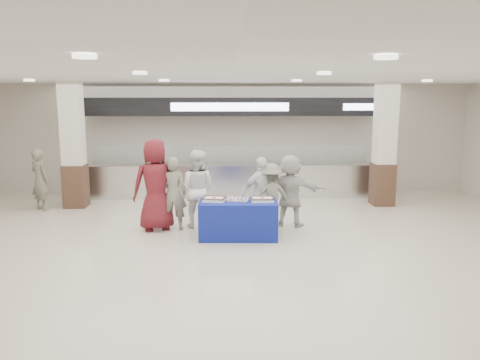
{
  "coord_description": "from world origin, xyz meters",
  "views": [
    {
      "loc": [
        -0.11,
        -7.79,
        2.75
      ],
      "look_at": [
        0.17,
        1.6,
        1.13
      ],
      "focal_mm": 35.0,
      "sensor_mm": 36.0,
      "label": 1
    }
  ],
  "objects_px": {
    "display_table": "(238,219)",
    "soldier_bg": "(40,179)",
    "sheet_cake_left": "(214,199)",
    "sheet_cake_right": "(262,199)",
    "chef_short": "(262,193)",
    "chef_tall": "(197,189)",
    "soldier_a": "(173,193)",
    "soldier_b": "(270,196)",
    "cupcake_tray": "(238,199)",
    "civilian_white": "(290,190)",
    "civilian_maroon": "(156,185)"
  },
  "relations": [
    {
      "from": "civilian_white",
      "to": "soldier_bg",
      "type": "bearing_deg",
      "value": 4.86
    },
    {
      "from": "display_table",
      "to": "civilian_white",
      "type": "height_order",
      "value": "civilian_white"
    },
    {
      "from": "sheet_cake_right",
      "to": "chef_short",
      "type": "height_order",
      "value": "chef_short"
    },
    {
      "from": "cupcake_tray",
      "to": "civilian_maroon",
      "type": "xyz_separation_m",
      "value": [
        -1.72,
        0.59,
        0.19
      ]
    },
    {
      "from": "soldier_a",
      "to": "sheet_cake_left",
      "type": "bearing_deg",
      "value": 145.8
    },
    {
      "from": "cupcake_tray",
      "to": "civilian_white",
      "type": "distance_m",
      "value": 1.43
    },
    {
      "from": "sheet_cake_right",
      "to": "cupcake_tray",
      "type": "bearing_deg",
      "value": 170.65
    },
    {
      "from": "soldier_a",
      "to": "civilian_maroon",
      "type": "bearing_deg",
      "value": 0.89
    },
    {
      "from": "sheet_cake_right",
      "to": "chef_short",
      "type": "distance_m",
      "value": 0.68
    },
    {
      "from": "sheet_cake_right",
      "to": "soldier_bg",
      "type": "bearing_deg",
      "value": 154.29
    },
    {
      "from": "display_table",
      "to": "soldier_b",
      "type": "xyz_separation_m",
      "value": [
        0.7,
        0.65,
        0.33
      ]
    },
    {
      "from": "soldier_a",
      "to": "soldier_b",
      "type": "bearing_deg",
      "value": -178.9
    },
    {
      "from": "civilian_white",
      "to": "soldier_a",
      "type": "bearing_deg",
      "value": 25.48
    },
    {
      "from": "civilian_maroon",
      "to": "soldier_a",
      "type": "relative_size",
      "value": 1.24
    },
    {
      "from": "display_table",
      "to": "chef_tall",
      "type": "height_order",
      "value": "chef_tall"
    },
    {
      "from": "civilian_maroon",
      "to": "soldier_bg",
      "type": "height_order",
      "value": "civilian_maroon"
    },
    {
      "from": "sheet_cake_left",
      "to": "sheet_cake_right",
      "type": "height_order",
      "value": "sheet_cake_right"
    },
    {
      "from": "display_table",
      "to": "soldier_bg",
      "type": "distance_m",
      "value": 5.54
    },
    {
      "from": "civilian_maroon",
      "to": "chef_tall",
      "type": "xyz_separation_m",
      "value": [
        0.85,
        0.2,
        -0.13
      ]
    },
    {
      "from": "display_table",
      "to": "soldier_a",
      "type": "height_order",
      "value": "soldier_a"
    },
    {
      "from": "civilian_maroon",
      "to": "chef_tall",
      "type": "distance_m",
      "value": 0.88
    },
    {
      "from": "display_table",
      "to": "sheet_cake_left",
      "type": "bearing_deg",
      "value": 179.92
    },
    {
      "from": "sheet_cake_left",
      "to": "cupcake_tray",
      "type": "bearing_deg",
      "value": 3.51
    },
    {
      "from": "civilian_maroon",
      "to": "soldier_a",
      "type": "bearing_deg",
      "value": 164.23
    },
    {
      "from": "sheet_cake_right",
      "to": "civilian_white",
      "type": "bearing_deg",
      "value": 52.72
    },
    {
      "from": "cupcake_tray",
      "to": "chef_tall",
      "type": "xyz_separation_m",
      "value": [
        -0.87,
        0.8,
        0.06
      ]
    },
    {
      "from": "sheet_cake_left",
      "to": "chef_short",
      "type": "xyz_separation_m",
      "value": [
        1.01,
        0.62,
        -0.02
      ]
    },
    {
      "from": "display_table",
      "to": "cupcake_tray",
      "type": "height_order",
      "value": "cupcake_tray"
    },
    {
      "from": "cupcake_tray",
      "to": "civilian_white",
      "type": "xyz_separation_m",
      "value": [
        1.17,
        0.81,
        0.01
      ]
    },
    {
      "from": "sheet_cake_right",
      "to": "soldier_a",
      "type": "xyz_separation_m",
      "value": [
        -1.85,
        0.67,
        -0.01
      ]
    },
    {
      "from": "soldier_a",
      "to": "chef_short",
      "type": "bearing_deg",
      "value": -179.11
    },
    {
      "from": "chef_tall",
      "to": "soldier_bg",
      "type": "xyz_separation_m",
      "value": [
        -4.02,
        1.71,
        -0.07
      ]
    },
    {
      "from": "chef_tall",
      "to": "soldier_b",
      "type": "xyz_separation_m",
      "value": [
        1.58,
        -0.2,
        -0.14
      ]
    },
    {
      "from": "civilian_maroon",
      "to": "civilian_white",
      "type": "xyz_separation_m",
      "value": [
        2.89,
        0.22,
        -0.18
      ]
    },
    {
      "from": "sheet_cake_left",
      "to": "cupcake_tray",
      "type": "xyz_separation_m",
      "value": [
        0.47,
        0.03,
        -0.01
      ]
    },
    {
      "from": "display_table",
      "to": "chef_tall",
      "type": "xyz_separation_m",
      "value": [
        -0.88,
        0.84,
        0.47
      ]
    },
    {
      "from": "cupcake_tray",
      "to": "soldier_bg",
      "type": "xyz_separation_m",
      "value": [
        -4.89,
        2.51,
        -0.0
      ]
    },
    {
      "from": "cupcake_tray",
      "to": "soldier_a",
      "type": "distance_m",
      "value": 1.48
    },
    {
      "from": "sheet_cake_right",
      "to": "soldier_b",
      "type": "relative_size",
      "value": 0.31
    },
    {
      "from": "cupcake_tray",
      "to": "soldier_b",
      "type": "xyz_separation_m",
      "value": [
        0.72,
        0.6,
        -0.07
      ]
    },
    {
      "from": "cupcake_tray",
      "to": "soldier_a",
      "type": "xyz_separation_m",
      "value": [
        -1.36,
        0.59,
        0.0
      ]
    },
    {
      "from": "display_table",
      "to": "soldier_b",
      "type": "height_order",
      "value": "soldier_b"
    },
    {
      "from": "soldier_a",
      "to": "soldier_bg",
      "type": "relative_size",
      "value": 1.01
    },
    {
      "from": "chef_short",
      "to": "soldier_bg",
      "type": "distance_m",
      "value": 5.75
    },
    {
      "from": "civilian_maroon",
      "to": "chef_short",
      "type": "distance_m",
      "value": 2.26
    },
    {
      "from": "civilian_white",
      "to": "soldier_b",
      "type": "bearing_deg",
      "value": 45.67
    },
    {
      "from": "sheet_cake_right",
      "to": "chef_tall",
      "type": "xyz_separation_m",
      "value": [
        -1.35,
        0.88,
        0.05
      ]
    },
    {
      "from": "soldier_a",
      "to": "soldier_b",
      "type": "xyz_separation_m",
      "value": [
        2.07,
        0.01,
        -0.08
      ]
    },
    {
      "from": "soldier_b",
      "to": "civilian_white",
      "type": "xyz_separation_m",
      "value": [
        0.45,
        0.21,
        0.09
      ]
    },
    {
      "from": "sheet_cake_right",
      "to": "chef_tall",
      "type": "distance_m",
      "value": 1.61
    }
  ]
}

